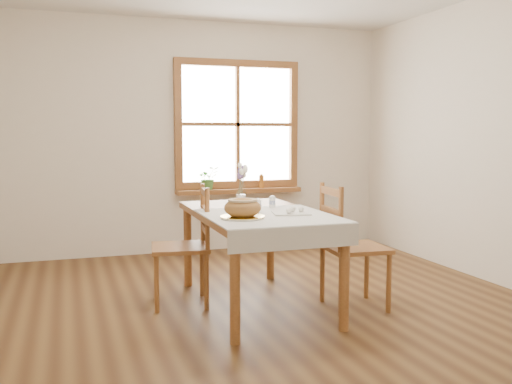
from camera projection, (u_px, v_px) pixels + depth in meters
ground at (269, 317)px, 4.22m from camera, size 5.00×5.00×0.00m
room_walls at (269, 83)px, 4.04m from camera, size 4.60×5.10×2.65m
window at (237, 124)px, 6.55m from camera, size 1.46×0.08×1.46m
window_sill at (239, 191)px, 6.57m from camera, size 1.46×0.20×0.05m
dining_table at (256, 222)px, 4.43m from camera, size 0.90×1.60×0.75m
table_linen at (269, 216)px, 4.14m from camera, size 0.91×0.99×0.01m
chair_left at (180, 246)px, 4.49m from camera, size 0.52×0.50×0.94m
chair_right at (355, 246)px, 4.41m from camera, size 0.50×0.48×0.97m
bread_plate at (243, 217)px, 3.99m from camera, size 0.37×0.37×0.02m
bread_loaf at (243, 206)px, 3.98m from camera, size 0.26×0.26×0.14m
egg_napkin at (291, 213)px, 4.21m from camera, size 0.31×0.28×0.01m
eggs at (291, 209)px, 4.20m from camera, size 0.24×0.22×0.04m
salt_shaker at (258, 204)px, 4.39m from camera, size 0.06×0.06×0.09m
pepper_shaker at (272, 201)px, 4.56m from camera, size 0.06×0.06×0.10m
flower_vase at (241, 201)px, 4.73m from camera, size 0.09×0.09×0.09m
lavender_bouquet at (241, 180)px, 4.71m from camera, size 0.14×0.14×0.26m
potted_plant at (208, 181)px, 6.44m from camera, size 0.29×0.31×0.20m
amber_bottle at (261, 181)px, 6.64m from camera, size 0.07×0.07×0.16m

